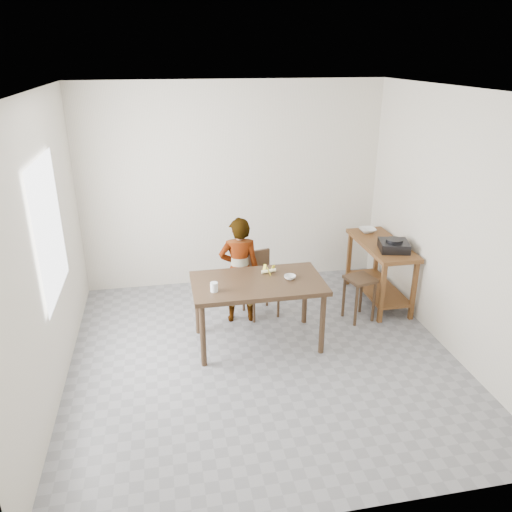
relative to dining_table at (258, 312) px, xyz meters
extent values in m
cube|color=gray|center=(0.00, -0.30, -0.40)|extent=(4.00, 4.00, 0.04)
cube|color=white|center=(0.00, -0.30, 2.35)|extent=(4.00, 4.00, 0.04)
cube|color=silver|center=(0.00, 1.72, 0.98)|extent=(4.00, 0.04, 2.70)
cube|color=silver|center=(0.00, -2.32, 0.98)|extent=(4.00, 0.04, 2.70)
cube|color=silver|center=(-2.02, -0.30, 0.98)|extent=(0.04, 4.00, 2.70)
cube|color=silver|center=(2.02, -0.30, 0.98)|extent=(0.04, 4.00, 2.70)
cube|color=white|center=(-1.97, -0.10, 1.12)|extent=(0.02, 1.10, 1.30)
imported|color=silver|center=(-0.11, 0.55, 0.27)|extent=(0.49, 0.35, 1.29)
cylinder|color=white|center=(-0.48, -0.15, 0.42)|extent=(0.10, 0.10, 0.10)
imported|color=silver|center=(0.35, -0.01, 0.40)|extent=(0.16, 0.16, 0.04)
imported|color=silver|center=(1.69, 1.11, 0.45)|extent=(0.22, 0.22, 0.05)
cube|color=black|center=(1.75, 0.44, 0.48)|extent=(0.40, 0.40, 0.11)
camera|label=1|loc=(-0.93, -4.70, 2.64)|focal=35.00mm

